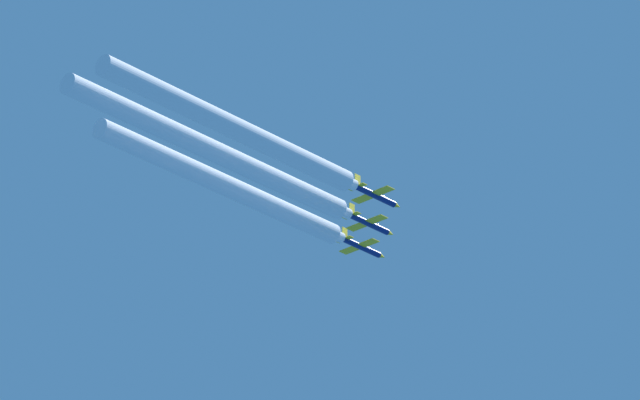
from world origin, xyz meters
TOP-DOWN VIEW (x-y plane):
  - jet_lead at (-9.23, 8.66)m, footprint 7.61×11.08m
  - jet_second_echelon at (0.39, -0.14)m, footprint 7.61×11.08m
  - jet_third_echelon at (9.12, -8.42)m, footprint 7.61×11.08m
  - smoke_trail_lead at (-9.23, -23.32)m, footprint 3.33×53.81m
  - smoke_trail_second_echelon at (0.39, -35.09)m, footprint 3.33×59.74m
  - smoke_trail_third_echelon at (9.12, -39.75)m, footprint 3.33×52.50m

SIDE VIEW (x-z plane):
  - smoke_trail_third_echelon at x=9.12m, z-range 156.18..159.51m
  - jet_third_echelon at x=9.12m, z-range 156.54..159.20m
  - smoke_trail_second_echelon at x=0.39m, z-range 156.92..160.25m
  - jet_second_echelon at x=0.39m, z-range 157.28..159.95m
  - smoke_trail_lead at x=-9.23m, z-range 158.71..162.04m
  - jet_lead at x=-9.23m, z-range 159.07..161.73m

